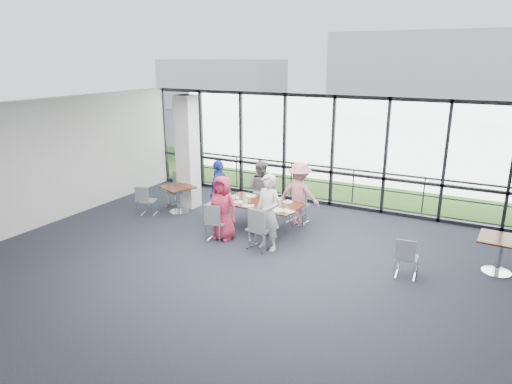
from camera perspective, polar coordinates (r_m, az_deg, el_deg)
The scene contains 42 objects.
floor at distance 9.35m, azimuth -0.99°, elevation -10.18°, with size 12.00×10.00×0.02m, color #21242F.
ceiling at distance 8.41m, azimuth -1.09°, elevation 9.77°, with size 12.00×10.00×0.04m, color white.
wall_left at distance 12.69m, azimuth -25.54°, elevation 3.11°, with size 0.10×10.00×3.20m, color silver.
wall_front at distance 5.33m, azimuth -28.99°, elevation -14.82°, with size 12.00×0.10×3.20m, color silver.
curtain_wall_back at distance 13.21m, azimuth 9.53°, elevation 4.98°, with size 12.00×0.10×3.20m, color white.
structural_column at distance 13.09m, azimuth -8.55°, elevation 4.92°, with size 0.50×0.50×3.20m, color white.
apron at distance 18.27m, azimuth 14.33°, elevation 2.66°, with size 80.00×70.00×0.02m, color slate.
grass_strip at distance 16.37m, azimuth 12.63°, elevation 1.31°, with size 80.00×5.00×0.01m, color #2A601C.
hangar_main at distance 39.33m, azimuth 28.56°, elevation 12.83°, with size 24.00×10.00×6.00m, color silver.
hangar_aux at distance 41.68m, azimuth -4.22°, elevation 13.44°, with size 10.00×6.00×4.00m, color silver.
guard_rail at distance 14.02m, azimuth 10.10°, elevation 0.99°, with size 0.06×0.06×12.00m, color #2D2D33.
main_table at distance 11.26m, azimuth 0.71°, elevation -1.92°, with size 2.03×1.20×0.75m.
side_table_left at distance 12.83m, azimuth -9.70°, elevation 0.10°, with size 1.01×1.01×0.75m.
side_table_right at distance 10.32m, azimuth 28.27°, elevation -5.75°, with size 0.86×0.86×0.75m.
diner_near_left at distance 10.77m, azimuth -4.18°, elevation -2.00°, with size 0.76×0.49×1.56m, color #B32948.
diner_near_right at distance 10.16m, azimuth 1.56°, elevation -2.55°, with size 0.63×0.46×1.74m, color silver.
diner_far_left at distance 12.15m, azimuth 0.60°, elevation 0.31°, with size 0.78×0.48×1.60m, color slate.
diner_far_right at distance 11.69m, azimuth 5.44°, elevation -0.28°, with size 1.07×0.55×1.65m, color #D17685.
diner_end at distance 11.93m, azimuth -4.60°, elevation 0.11°, with size 0.97×0.53×1.66m, color #253BA0.
chair_main_nl at distance 10.86m, azimuth -4.80°, elevation -3.76°, with size 0.43×0.43×0.87m, color slate, non-canonical shape.
chair_main_nr at distance 10.26m, azimuth 0.50°, elevation -4.63°, with size 0.48×0.48×0.98m, color slate, non-canonical shape.
chair_main_fl at distance 12.38m, azimuth 0.84°, elevation -0.92°, with size 0.47×0.47×0.96m, color slate, non-canonical shape.
chair_main_fr at distance 11.94m, azimuth 5.27°, elevation -1.67°, with size 0.47×0.47×0.95m, color slate, non-canonical shape.
chair_main_end at distance 12.12m, azimuth -5.35°, elevation -1.63°, with size 0.42×0.42×0.86m, color slate, non-canonical shape.
chair_spare_la at distance 12.87m, azimuth -13.32°, elevation -1.06°, with size 0.39×0.39×0.80m, color slate, non-canonical shape.
chair_spare_lb at distance 13.32m, azimuth -10.02°, elevation 0.09°, with size 0.47×0.47×0.96m, color slate, non-canonical shape.
chair_spare_r at distance 9.51m, azimuth 18.35°, elevation -7.80°, with size 0.40×0.40×0.82m, color slate, non-canonical shape.
plate_nl at distance 11.24m, azimuth -2.23°, elevation -1.28°, with size 0.24×0.24×0.01m, color white.
plate_nr at distance 10.65m, azimuth 2.71°, elevation -2.30°, with size 0.28×0.28×0.01m, color white.
plate_fl at distance 11.73m, azimuth -0.62°, elevation -0.49°, with size 0.27×0.27×0.01m, color white.
plate_fr at distance 11.27m, azimuth 3.98°, elevation -1.25°, with size 0.24×0.24×0.01m, color white.
plate_end at distance 11.62m, azimuth -2.81°, elevation -0.69°, with size 0.26×0.26×0.01m, color white.
tumbler_a at distance 11.13m, azimuth -0.85°, elevation -1.07°, with size 0.08×0.08×0.15m, color white.
tumbler_b at distance 10.87m, azimuth 1.75°, elevation -1.53°, with size 0.07×0.07×0.15m, color white.
tumbler_c at distance 11.34m, azimuth 1.69°, elevation -0.77°, with size 0.07×0.07×0.14m, color white.
tumbler_d at distance 11.41m, azimuth -2.45°, elevation -0.65°, with size 0.07×0.07×0.15m, color white.
menu_a at distance 10.98m, azimuth -1.00°, elevation -1.73°, with size 0.28×0.19×0.00m, color silver.
menu_b at distance 10.63m, azimuth 4.00°, elevation -2.38°, with size 0.32×0.22×0.00m, color silver.
menu_c at distance 11.52m, azimuth 2.43°, elevation -0.85°, with size 0.30×0.21×0.00m, color silver.
condiment_caddy at distance 11.18m, azimuth 1.18°, elevation -1.29°, with size 0.10×0.07×0.04m, color black.
ketchup_bottle at distance 11.23m, azimuth 0.99°, elevation -0.84°, with size 0.06×0.06×0.18m, color maroon.
green_bottle at distance 11.14m, azimuth 1.30°, elevation -0.94°, with size 0.05×0.05×0.20m, color #1C692B.
Camera 1 is at (4.04, -7.31, 4.18)m, focal length 32.00 mm.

